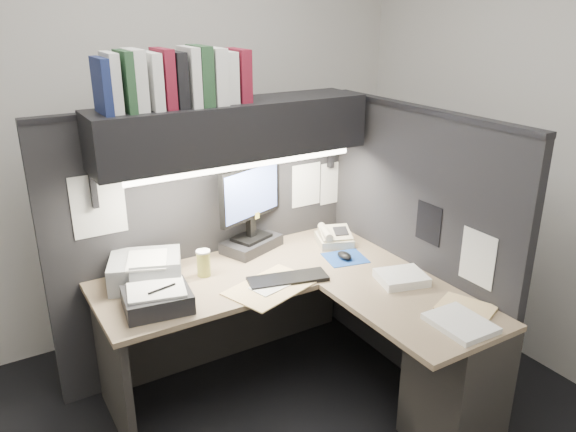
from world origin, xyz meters
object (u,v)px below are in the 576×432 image
object	(u,v)px
printer	(146,270)
desk	(353,346)
telephone	(334,237)
monitor	(251,217)
notebook_stack	(157,300)
keyboard	(288,279)
coffee_cup	(204,264)
overhead_shelf	(233,129)

from	to	relation	value
printer	desk	bearing A→B (deg)	-18.89
desk	telephone	world-z (taller)	telephone
monitor	printer	distance (m)	0.71
desk	monitor	world-z (taller)	monitor
desk	notebook_stack	world-z (taller)	notebook_stack
keyboard	coffee_cup	distance (m)	0.47
coffee_cup	monitor	bearing A→B (deg)	24.43
telephone	coffee_cup	world-z (taller)	coffee_cup
monitor	overhead_shelf	bearing A→B (deg)	-173.94
overhead_shelf	notebook_stack	bearing A→B (deg)	-151.17
overhead_shelf	notebook_stack	size ratio (longest dim) A/B	4.86
telephone	coffee_cup	distance (m)	0.87
monitor	telephone	distance (m)	0.54
keyboard	telephone	size ratio (longest dim) A/B	2.02
monitor	keyboard	xyz separation A→B (m)	(-0.03, -0.47, -0.20)
monitor	coffee_cup	xyz separation A→B (m)	(-0.39, -0.18, -0.14)
monitor	telephone	xyz separation A→B (m)	(0.48, -0.19, -0.17)
keyboard	monitor	bearing A→B (deg)	100.60
telephone	printer	distance (m)	1.18
overhead_shelf	keyboard	size ratio (longest dim) A/B	3.56
notebook_stack	keyboard	bearing A→B (deg)	-6.20
desk	coffee_cup	distance (m)	0.92
printer	notebook_stack	distance (m)	0.30
notebook_stack	printer	bearing A→B (deg)	82.55
desk	printer	xyz separation A→B (m)	(-0.86, 0.72, 0.36)
keyboard	notebook_stack	xyz separation A→B (m)	(-0.70, 0.08, 0.04)
monitor	telephone	world-z (taller)	monitor
telephone	notebook_stack	distance (m)	1.23
printer	notebook_stack	xyz separation A→B (m)	(-0.04, -0.30, -0.03)
desk	notebook_stack	xyz separation A→B (m)	(-0.90, 0.42, 0.33)
overhead_shelf	desk	bearing A→B (deg)	-68.21
overhead_shelf	telephone	bearing A→B (deg)	-11.26
keyboard	desk	bearing A→B (deg)	-46.27
desk	keyboard	bearing A→B (deg)	119.72
monitor	keyboard	distance (m)	0.52
printer	monitor	bearing A→B (deg)	29.08
keyboard	printer	distance (m)	0.77
coffee_cup	printer	world-z (taller)	printer
keyboard	coffee_cup	bearing A→B (deg)	154.90
overhead_shelf	coffee_cup	size ratio (longest dim) A/B	11.12
desk	overhead_shelf	size ratio (longest dim) A/B	1.10
overhead_shelf	coffee_cup	bearing A→B (deg)	-156.83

